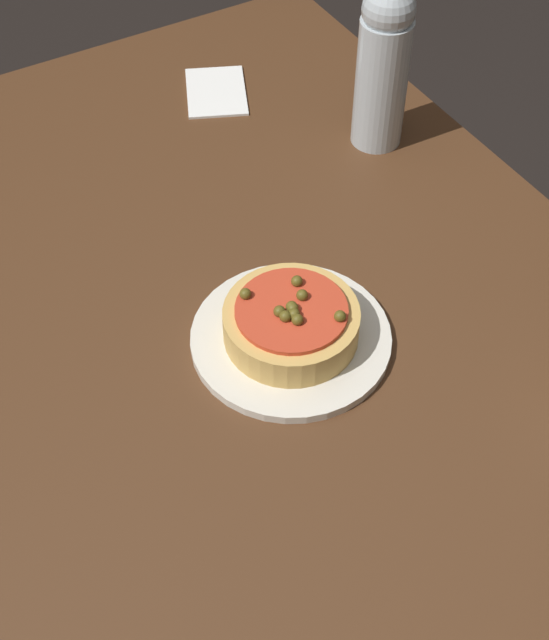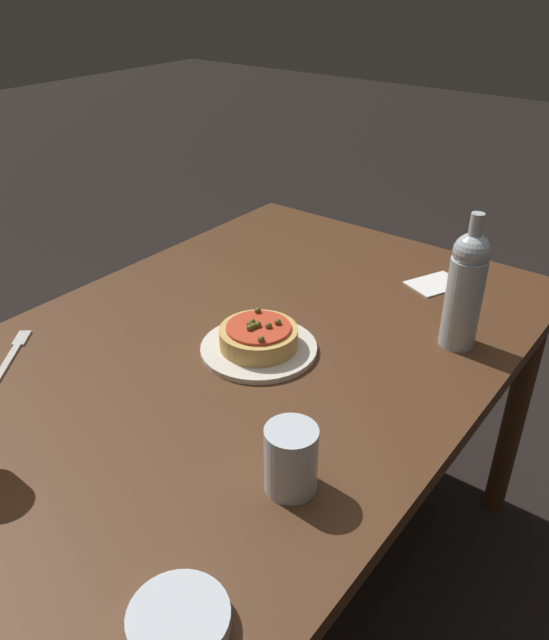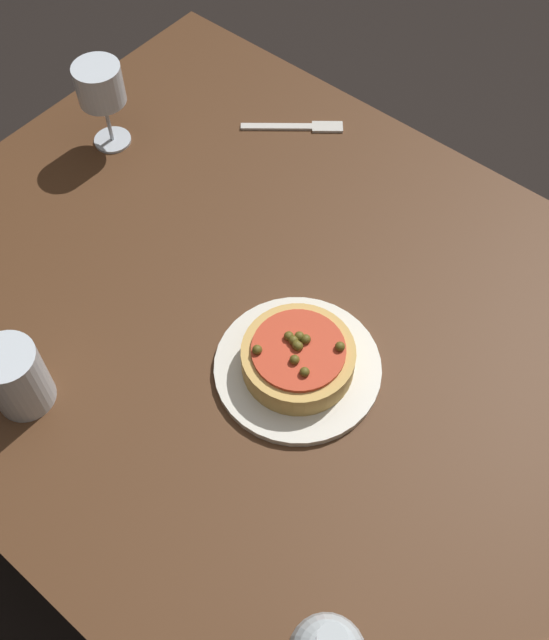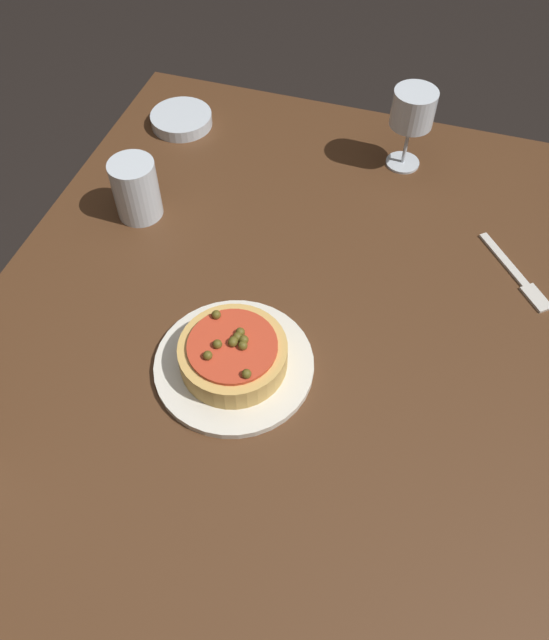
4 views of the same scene
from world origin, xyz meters
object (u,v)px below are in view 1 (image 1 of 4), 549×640
object	(u,v)px
dining_table	(258,393)
dinner_plate	(291,338)
pizza	(291,322)
wine_bottle	(383,62)

from	to	relation	value
dining_table	dinner_plate	xyz separation A→B (m)	(0.01, 0.04, 0.09)
dining_table	pizza	bearing A→B (deg)	78.77
dinner_plate	wine_bottle	world-z (taller)	wine_bottle
wine_bottle	dinner_plate	bearing A→B (deg)	-48.47
dining_table	pizza	size ratio (longest dim) A/B	8.83
dining_table	wine_bottle	distance (m)	0.49
pizza	wine_bottle	xyz separation A→B (m)	(-0.28, 0.31, 0.10)
dinner_plate	wine_bottle	bearing A→B (deg)	131.53
pizza	wine_bottle	distance (m)	0.43
pizza	wine_bottle	size ratio (longest dim) A/B	0.56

